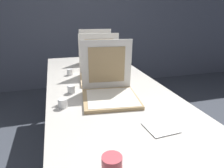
{
  "coord_description": "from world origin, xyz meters",
  "views": [
    {
      "loc": [
        -0.37,
        -0.91,
        1.29
      ],
      "look_at": [
        0.02,
        0.46,
        0.79
      ],
      "focal_mm": 32.83,
      "sensor_mm": 36.0,
      "label": 1
    }
  ],
  "objects_px": {
    "pizza_box_middle": "(101,73)",
    "pizza_box_back": "(97,60)",
    "cup_white_near_center": "(71,89)",
    "pizza_box_front": "(110,90)",
    "cup_printed_front": "(112,167)",
    "cup_white_far": "(70,72)",
    "napkin_pile": "(161,127)",
    "cup_white_near_left": "(63,103)",
    "table": "(104,89)"
  },
  "relations": [
    {
      "from": "pizza_box_middle",
      "to": "cup_white_far",
      "type": "bearing_deg",
      "value": 149.21
    },
    {
      "from": "table",
      "to": "pizza_box_back",
      "type": "xyz_separation_m",
      "value": [
        0.09,
        0.67,
        0.1
      ]
    },
    {
      "from": "cup_white_near_center",
      "to": "table",
      "type": "bearing_deg",
      "value": 22.88
    },
    {
      "from": "cup_white_near_center",
      "to": "cup_white_far",
      "type": "distance_m",
      "value": 0.47
    },
    {
      "from": "cup_white_far",
      "to": "napkin_pile",
      "type": "xyz_separation_m",
      "value": [
        0.36,
        -1.08,
        -0.03
      ]
    },
    {
      "from": "cup_white_near_center",
      "to": "cup_printed_front",
      "type": "height_order",
      "value": "cup_printed_front"
    },
    {
      "from": "table",
      "to": "cup_printed_front",
      "type": "relative_size",
      "value": 25.55
    },
    {
      "from": "pizza_box_middle",
      "to": "cup_printed_front",
      "type": "bearing_deg",
      "value": -95.06
    },
    {
      "from": "cup_white_near_left",
      "to": "cup_white_far",
      "type": "height_order",
      "value": "same"
    },
    {
      "from": "pizza_box_front",
      "to": "cup_printed_front",
      "type": "xyz_separation_m",
      "value": [
        -0.18,
        -0.7,
        -0.01
      ]
    },
    {
      "from": "cup_white_near_center",
      "to": "pizza_box_front",
      "type": "bearing_deg",
      "value": -34.44
    },
    {
      "from": "pizza_box_middle",
      "to": "pizza_box_back",
      "type": "xyz_separation_m",
      "value": [
        0.07,
        0.52,
        -0.0
      ]
    },
    {
      "from": "pizza_box_back",
      "to": "cup_printed_front",
      "type": "relative_size",
      "value": 4.35
    },
    {
      "from": "cup_white_near_left",
      "to": "cup_white_far",
      "type": "relative_size",
      "value": 1.0
    },
    {
      "from": "pizza_box_back",
      "to": "cup_printed_front",
      "type": "height_order",
      "value": "pizza_box_back"
    },
    {
      "from": "cup_white_near_center",
      "to": "cup_printed_front",
      "type": "bearing_deg",
      "value": -85.9
    },
    {
      "from": "pizza_box_middle",
      "to": "table",
      "type": "bearing_deg",
      "value": -88.44
    },
    {
      "from": "table",
      "to": "cup_printed_front",
      "type": "xyz_separation_m",
      "value": [
        -0.21,
        -0.98,
        0.09
      ]
    },
    {
      "from": "table",
      "to": "pizza_box_middle",
      "type": "distance_m",
      "value": 0.19
    },
    {
      "from": "table",
      "to": "pizza_box_front",
      "type": "distance_m",
      "value": 0.3
    },
    {
      "from": "napkin_pile",
      "to": "pizza_box_back",
      "type": "bearing_deg",
      "value": 91.43
    },
    {
      "from": "cup_white_far",
      "to": "cup_white_near_center",
      "type": "bearing_deg",
      "value": -93.7
    },
    {
      "from": "cup_white_near_center",
      "to": "cup_white_far",
      "type": "bearing_deg",
      "value": 86.3
    },
    {
      "from": "cup_printed_front",
      "to": "napkin_pile",
      "type": "xyz_separation_m",
      "value": [
        0.33,
        0.25,
        -0.04
      ]
    },
    {
      "from": "table",
      "to": "pizza_box_back",
      "type": "relative_size",
      "value": 5.87
    },
    {
      "from": "pizza_box_middle",
      "to": "cup_white_near_left",
      "type": "distance_m",
      "value": 0.62
    },
    {
      "from": "pizza_box_front",
      "to": "cup_printed_front",
      "type": "bearing_deg",
      "value": -98.04
    },
    {
      "from": "cup_white_near_left",
      "to": "napkin_pile",
      "type": "xyz_separation_m",
      "value": [
        0.47,
        -0.38,
        -0.03
      ]
    },
    {
      "from": "cup_white_far",
      "to": "napkin_pile",
      "type": "bearing_deg",
      "value": -71.36
    },
    {
      "from": "cup_white_far",
      "to": "cup_printed_front",
      "type": "relative_size",
      "value": 0.64
    },
    {
      "from": "pizza_box_front",
      "to": "cup_white_far",
      "type": "bearing_deg",
      "value": 115.19
    },
    {
      "from": "pizza_box_middle",
      "to": "cup_printed_front",
      "type": "relative_size",
      "value": 4.49
    },
    {
      "from": "pizza_box_back",
      "to": "napkin_pile",
      "type": "relative_size",
      "value": 2.39
    },
    {
      "from": "pizza_box_front",
      "to": "table",
      "type": "bearing_deg",
      "value": 90.65
    },
    {
      "from": "table",
      "to": "cup_white_near_center",
      "type": "height_order",
      "value": "cup_white_near_center"
    },
    {
      "from": "cup_white_near_left",
      "to": "cup_white_far",
      "type": "distance_m",
      "value": 0.7
    },
    {
      "from": "cup_white_near_left",
      "to": "cup_printed_front",
      "type": "height_order",
      "value": "cup_printed_front"
    },
    {
      "from": "cup_printed_front",
      "to": "napkin_pile",
      "type": "relative_size",
      "value": 0.55
    },
    {
      "from": "table",
      "to": "cup_white_far",
      "type": "bearing_deg",
      "value": 124.65
    },
    {
      "from": "table",
      "to": "cup_white_near_left",
      "type": "bearing_deg",
      "value": -135.13
    },
    {
      "from": "table",
      "to": "pizza_box_front",
      "type": "xyz_separation_m",
      "value": [
        -0.03,
        -0.28,
        0.1
      ]
    },
    {
      "from": "pizza_box_back",
      "to": "cup_white_near_center",
      "type": "relative_size",
      "value": 6.85
    },
    {
      "from": "cup_white_near_center",
      "to": "pizza_box_back",
      "type": "bearing_deg",
      "value": 65.55
    },
    {
      "from": "table",
      "to": "pizza_box_front",
      "type": "bearing_deg",
      "value": -95.92
    },
    {
      "from": "cup_white_near_center",
      "to": "napkin_pile",
      "type": "bearing_deg",
      "value": -57.27
    },
    {
      "from": "pizza_box_front",
      "to": "pizza_box_middle",
      "type": "xyz_separation_m",
      "value": [
        0.04,
        0.44,
        0.0
      ]
    },
    {
      "from": "cup_white_near_left",
      "to": "pizza_box_middle",
      "type": "bearing_deg",
      "value": 54.57
    },
    {
      "from": "cup_white_near_center",
      "to": "cup_white_near_left",
      "type": "height_order",
      "value": "same"
    },
    {
      "from": "pizza_box_front",
      "to": "cup_white_near_left",
      "type": "xyz_separation_m",
      "value": [
        -0.32,
        -0.06,
        -0.03
      ]
    },
    {
      "from": "cup_white_near_center",
      "to": "cup_white_near_left",
      "type": "distance_m",
      "value": 0.24
    }
  ]
}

